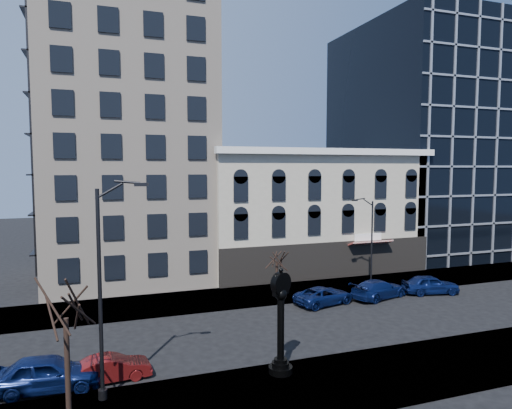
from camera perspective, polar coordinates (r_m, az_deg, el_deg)
name	(u,v)px	position (r m, az deg, el deg)	size (l,w,h in m)	color
ground	(247,333)	(30.61, -1.11, -15.80)	(160.00, 160.00, 0.00)	black
sidewalk_far	(217,299)	(37.89, -4.96, -11.67)	(160.00, 6.00, 0.12)	gray
sidewalk_near	(299,389)	(23.74, 5.40, -21.98)	(160.00, 6.00, 0.12)	gray
cream_tower	(125,77)	(47.03, -16.07, 15.04)	(15.90, 15.40, 42.50)	beige
victorian_row	(308,212)	(48.18, 6.58, -0.98)	(22.60, 11.19, 12.50)	#C0B59E
glass_office	(433,142)	(63.29, 21.24, 7.33)	(20.00, 20.15, 28.00)	black
street_clock	(281,326)	(24.18, 3.11, -14.91)	(1.24, 1.24, 5.48)	black
street_lamp_near	(116,232)	(21.35, -17.14, -3.28)	(2.63, 0.69, 10.20)	black
street_lamp_far	(367,219)	(40.37, 13.68, -1.80)	(2.10, 0.47, 8.12)	black
bare_tree_near	(65,298)	(21.36, -22.76, -10.69)	(3.90, 3.90, 6.69)	black
bare_tree_far	(277,254)	(37.39, 2.62, -6.19)	(2.74, 2.74, 4.71)	black
car_near_a	(48,373)	(25.35, -24.61, -18.61)	(2.02, 5.02, 1.71)	#0C194C
car_near_b	(112,368)	(25.38, -17.61, -18.91)	(1.35, 3.87, 1.28)	maroon
car_far_a	(324,296)	(36.76, 8.50, -11.20)	(2.28, 4.94, 1.37)	#0C194C
car_far_b	(379,289)	(39.26, 15.07, -10.16)	(2.14, 5.26, 1.53)	#0C194C
car_far_c	(430,284)	(41.92, 20.96, -9.32)	(1.89, 4.70, 1.60)	#0C194C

